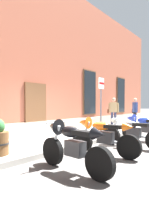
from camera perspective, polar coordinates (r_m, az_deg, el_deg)
ground_plane at (r=6.79m, az=3.59°, el=-9.80°), size 140.00×140.00×0.00m
sidewalk at (r=7.61m, az=-4.63°, el=-7.95°), size 29.61×2.65×0.15m
motorcycle_black_sport at (r=4.22m, az=-1.03°, el=-9.02°), size 0.62×2.02×1.08m
motorcycle_orange_sport at (r=5.60m, az=7.72°, el=-6.41°), size 0.62×2.09×1.05m
motorcycle_grey_naked at (r=6.75m, az=16.03°, el=-5.83°), size 0.62×2.17×0.95m
motorcycle_blue_sport at (r=8.19m, az=19.37°, el=-3.91°), size 0.62×2.10×1.03m
pedestrian_tan_coat at (r=11.74m, az=11.10°, el=0.46°), size 0.43×0.60×1.66m
pedestrian_blue_top at (r=12.26m, az=16.90°, el=0.45°), size 0.54×0.50×1.66m
parking_sign at (r=8.15m, az=7.61°, el=4.05°), size 0.36×0.07×2.37m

